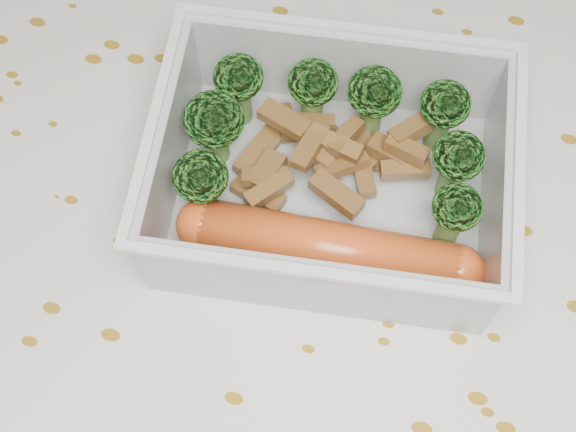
# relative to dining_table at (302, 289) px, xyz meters

# --- Properties ---
(dining_table) EXTENTS (1.40, 0.90, 0.75)m
(dining_table) POSITION_rel_dining_table_xyz_m (0.00, 0.00, 0.00)
(dining_table) COLOR brown
(dining_table) RESTS_ON ground
(tablecloth) EXTENTS (1.46, 0.96, 0.19)m
(tablecloth) POSITION_rel_dining_table_xyz_m (0.00, 0.00, 0.05)
(tablecloth) COLOR silver
(tablecloth) RESTS_ON dining_table
(lunch_container) EXTENTS (0.19, 0.16, 0.06)m
(lunch_container) POSITION_rel_dining_table_xyz_m (0.01, 0.02, 0.11)
(lunch_container) COLOR silver
(lunch_container) RESTS_ON tablecloth
(broccoli_florets) EXTENTS (0.15, 0.10, 0.05)m
(broccoli_florets) POSITION_rel_dining_table_xyz_m (-0.00, 0.04, 0.12)
(broccoli_florets) COLOR #608C3F
(broccoli_florets) RESTS_ON lunch_container
(meat_pile) EXTENTS (0.10, 0.07, 0.03)m
(meat_pile) POSITION_rel_dining_table_xyz_m (0.00, 0.03, 0.11)
(meat_pile) COLOR brown
(meat_pile) RESTS_ON lunch_container
(sausage) EXTENTS (0.15, 0.04, 0.03)m
(sausage) POSITION_rel_dining_table_xyz_m (0.02, -0.01, 0.11)
(sausage) COLOR #C94C1B
(sausage) RESTS_ON lunch_container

